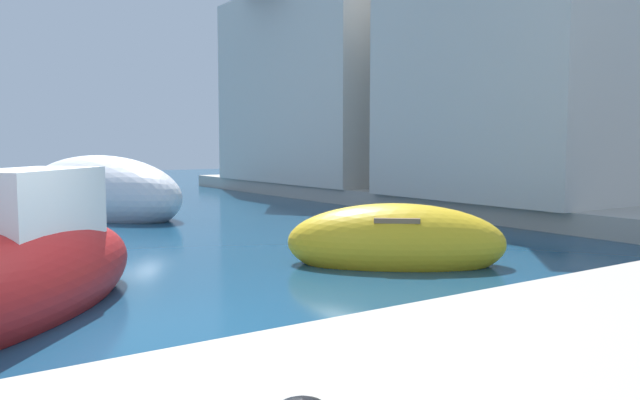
{
  "coord_description": "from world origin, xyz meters",
  "views": [
    {
      "loc": [
        -2.4,
        -6.5,
        2.02
      ],
      "look_at": [
        6.59,
        6.73,
        0.6
      ],
      "focal_mm": 36.26,
      "sensor_mm": 36.0,
      "label": 1
    }
  ],
  "objects_px": {
    "waterfront_building_main": "(535,37)",
    "moored_boat_1": "(15,274)",
    "moored_boat_4": "(396,243)",
    "waterfront_building_annex": "(338,74)",
    "moored_boat_2": "(100,194)"
  },
  "relations": [
    {
      "from": "waterfront_building_main",
      "to": "moored_boat_1",
      "type": "bearing_deg",
      "value": -164.97
    },
    {
      "from": "moored_boat_1",
      "to": "moored_boat_4",
      "type": "bearing_deg",
      "value": 132.22
    },
    {
      "from": "moored_boat_4",
      "to": "waterfront_building_annex",
      "type": "xyz_separation_m",
      "value": [
        8.41,
        13.34,
        4.44
      ]
    },
    {
      "from": "moored_boat_1",
      "to": "moored_boat_2",
      "type": "height_order",
      "value": "moored_boat_1"
    },
    {
      "from": "moored_boat_1",
      "to": "moored_boat_2",
      "type": "xyz_separation_m",
      "value": [
        3.73,
        10.07,
        0.09
      ]
    },
    {
      "from": "waterfront_building_main",
      "to": "waterfront_building_annex",
      "type": "relative_size",
      "value": 0.91
    },
    {
      "from": "moored_boat_4",
      "to": "moored_boat_2",
      "type": "bearing_deg",
      "value": -39.4
    },
    {
      "from": "moored_boat_2",
      "to": "waterfront_building_annex",
      "type": "distance_m",
      "value": 11.73
    },
    {
      "from": "moored_boat_2",
      "to": "moored_boat_4",
      "type": "distance_m",
      "value": 10.29
    },
    {
      "from": "moored_boat_2",
      "to": "waterfront_building_annex",
      "type": "xyz_separation_m",
      "value": [
        10.45,
        3.26,
        4.21
      ]
    },
    {
      "from": "moored_boat_1",
      "to": "moored_boat_4",
      "type": "height_order",
      "value": "moored_boat_1"
    },
    {
      "from": "moored_boat_4",
      "to": "moored_boat_1",
      "type": "bearing_deg",
      "value": 39.04
    },
    {
      "from": "moored_boat_2",
      "to": "waterfront_building_main",
      "type": "xyz_separation_m",
      "value": [
        10.45,
        -6.26,
        4.39
      ]
    },
    {
      "from": "moored_boat_1",
      "to": "waterfront_building_annex",
      "type": "relative_size",
      "value": 0.49
    },
    {
      "from": "moored_boat_1",
      "to": "waterfront_building_main",
      "type": "height_order",
      "value": "waterfront_building_main"
    }
  ]
}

